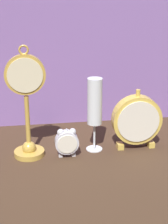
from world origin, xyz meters
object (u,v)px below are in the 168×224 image
object	(u,v)px
mantel_clock_silver	(137,120)
pocket_watch_on_stand	(27,109)
champagne_flute	(95,106)
alarm_clock_twin_bell	(67,141)

from	to	relation	value
mantel_clock_silver	pocket_watch_on_stand	bearing A→B (deg)	-179.18
champagne_flute	pocket_watch_on_stand	bearing A→B (deg)	-176.90
pocket_watch_on_stand	alarm_clock_twin_bell	distance (m)	0.16
mantel_clock_silver	alarm_clock_twin_bell	bearing A→B (deg)	-172.44
mantel_clock_silver	champagne_flute	bearing A→B (deg)	177.32
mantel_clock_silver	champagne_flute	distance (m)	0.15
pocket_watch_on_stand	champagne_flute	world-z (taller)	pocket_watch_on_stand
pocket_watch_on_stand	mantel_clock_silver	world-z (taller)	pocket_watch_on_stand
alarm_clock_twin_bell	mantel_clock_silver	world-z (taller)	mantel_clock_silver
alarm_clock_twin_bell	champagne_flute	bearing A→B (deg)	21.63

